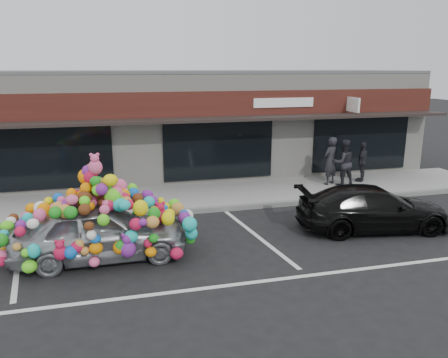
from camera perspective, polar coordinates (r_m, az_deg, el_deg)
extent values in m
plane|color=black|center=(11.28, -9.16, -9.01)|extent=(90.00, 90.00, 0.00)
cube|color=beige|center=(19.00, -11.78, 7.00)|extent=(24.00, 6.00, 4.20)
cube|color=#59595B|center=(18.86, -12.12, 13.49)|extent=(24.00, 6.00, 0.12)
cube|color=#3D1610|center=(15.83, -11.44, 9.42)|extent=(24.00, 0.18, 0.90)
cube|color=black|center=(15.36, -11.24, 7.40)|extent=(24.00, 1.20, 0.10)
cube|color=white|center=(17.78, 16.44, 9.31)|extent=(0.08, 0.95, 0.55)
cube|color=white|center=(16.90, 7.82, 9.86)|extent=(2.40, 0.04, 0.35)
cube|color=black|center=(16.24, -21.78, 2.73)|extent=(4.20, 0.12, 2.30)
cube|color=black|center=(16.53, -0.70, 3.95)|extent=(4.20, 0.12, 2.30)
cube|color=black|center=(18.83, 17.41, 4.58)|extent=(4.20, 0.12, 2.30)
cube|color=gray|center=(15.01, -10.57, -2.79)|extent=(26.00, 3.00, 0.15)
cube|color=slate|center=(13.59, -10.14, -4.61)|extent=(26.00, 0.18, 0.16)
cube|color=silver|center=(11.69, -25.28, -9.40)|extent=(0.73, 4.37, 0.01)
cube|color=silver|center=(11.98, 4.31, -7.41)|extent=(0.73, 4.37, 0.01)
cube|color=silver|center=(14.54, 25.03, -4.80)|extent=(0.73, 4.37, 0.01)
cube|color=silver|center=(9.60, 4.47, -13.23)|extent=(14.00, 0.12, 0.01)
imported|color=#ADB1B8|center=(10.78, -15.86, -6.57)|extent=(1.67, 4.06, 1.38)
ellipsoid|color=#E11D4F|center=(10.43, -16.32, -0.36)|extent=(1.24, 1.71, 1.03)
sphere|color=yellow|center=(10.57, -8.29, -4.77)|extent=(0.34, 0.34, 0.34)
sphere|color=blue|center=(10.00, -12.45, -8.91)|extent=(0.36, 0.36, 0.36)
sphere|color=green|center=(11.71, -19.67, -5.67)|extent=(0.30, 0.30, 0.30)
sphere|color=#EB55A7|center=(10.32, -16.50, 2.14)|extent=(0.32, 0.32, 0.32)
sphere|color=orange|center=(10.89, -22.38, -5.10)|extent=(0.30, 0.30, 0.30)
imported|color=black|center=(12.94, 18.90, -3.63)|extent=(2.32, 4.45, 1.23)
imported|color=#232429|center=(16.82, 13.71, 2.32)|extent=(0.78, 0.69, 1.80)
imported|color=black|center=(16.83, 15.32, 2.09)|extent=(0.84, 0.66, 1.72)
imported|color=black|center=(17.61, 17.61, 2.18)|extent=(0.92, 0.90, 1.55)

